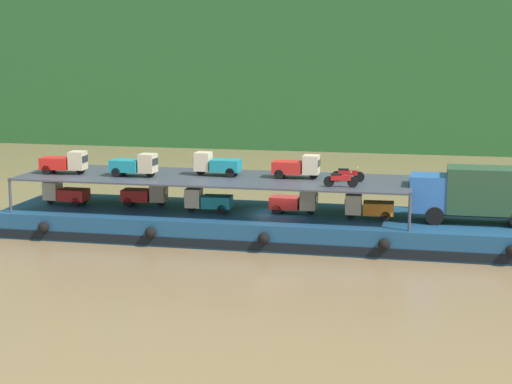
# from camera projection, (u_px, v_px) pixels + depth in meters

# --- Properties ---
(ground_plane) EXTENTS (400.00, 400.00, 0.00)m
(ground_plane) POSITION_uv_depth(u_px,v_px,m) (277.00, 238.00, 49.93)
(ground_plane) COLOR olive
(cargo_barge) EXTENTS (32.42, 7.80, 1.50)m
(cargo_barge) POSITION_uv_depth(u_px,v_px,m) (277.00, 226.00, 49.78)
(cargo_barge) COLOR navy
(cargo_barge) RESTS_ON ground
(covered_lorry) EXTENTS (7.88, 2.36, 3.10)m
(covered_lorry) POSITION_uv_depth(u_px,v_px,m) (477.00, 193.00, 46.69)
(covered_lorry) COLOR #285BA3
(covered_lorry) RESTS_ON cargo_barge
(cargo_rack) EXTENTS (23.22, 6.48, 2.00)m
(cargo_rack) POSITION_uv_depth(u_px,v_px,m) (214.00, 178.00, 50.14)
(cargo_rack) COLOR #383D47
(cargo_rack) RESTS_ON cargo_barge
(mini_truck_lower_stern) EXTENTS (2.76, 1.24, 1.38)m
(mini_truck_lower_stern) POSITION_uv_depth(u_px,v_px,m) (65.00, 193.00, 52.21)
(mini_truck_lower_stern) COLOR red
(mini_truck_lower_stern) RESTS_ON cargo_barge
(mini_truck_lower_aft) EXTENTS (2.79, 1.30, 1.38)m
(mini_truck_lower_aft) POSITION_uv_depth(u_px,v_px,m) (145.00, 194.00, 51.85)
(mini_truck_lower_aft) COLOR red
(mini_truck_lower_aft) RESTS_ON cargo_barge
(mini_truck_lower_mid) EXTENTS (2.79, 1.28, 1.38)m
(mini_truck_lower_mid) POSITION_uv_depth(u_px,v_px,m) (208.00, 200.00, 49.86)
(mini_truck_lower_mid) COLOR teal
(mini_truck_lower_mid) RESTS_ON cargo_barge
(mini_truck_lower_fore) EXTENTS (2.76, 1.24, 1.38)m
(mini_truck_lower_fore) POSITION_uv_depth(u_px,v_px,m) (295.00, 202.00, 49.43)
(mini_truck_lower_fore) COLOR red
(mini_truck_lower_fore) RESTS_ON cargo_barge
(mini_truck_lower_bow) EXTENTS (2.80, 1.30, 1.38)m
(mini_truck_lower_bow) POSITION_uv_depth(u_px,v_px,m) (368.00, 207.00, 47.90)
(mini_truck_lower_bow) COLOR orange
(mini_truck_lower_bow) RESTS_ON cargo_barge
(mini_truck_upper_stern) EXTENTS (2.78, 1.27, 1.38)m
(mini_truck_upper_stern) POSITION_uv_depth(u_px,v_px,m) (65.00, 162.00, 51.30)
(mini_truck_upper_stern) COLOR red
(mini_truck_upper_stern) RESTS_ON cargo_rack
(mini_truck_upper_mid) EXTENTS (2.78, 1.27, 1.38)m
(mini_truck_upper_mid) POSITION_uv_depth(u_px,v_px,m) (135.00, 165.00, 50.23)
(mini_truck_upper_mid) COLOR teal
(mini_truck_upper_mid) RESTS_ON cargo_rack
(mini_truck_upper_fore) EXTENTS (2.75, 1.21, 1.38)m
(mini_truck_upper_fore) POSITION_uv_depth(u_px,v_px,m) (217.00, 164.00, 50.56)
(mini_truck_upper_fore) COLOR teal
(mini_truck_upper_fore) RESTS_ON cargo_rack
(mini_truck_upper_bow) EXTENTS (2.75, 1.21, 1.38)m
(mini_truck_upper_bow) POSITION_uv_depth(u_px,v_px,m) (297.00, 167.00, 49.58)
(mini_truck_upper_bow) COLOR red
(mini_truck_upper_bow) RESTS_ON cargo_rack
(motorcycle_upper_port) EXTENTS (1.90, 0.55, 0.87)m
(motorcycle_upper_port) POSITION_uv_depth(u_px,v_px,m) (340.00, 179.00, 46.55)
(motorcycle_upper_port) COLOR black
(motorcycle_upper_port) RESTS_ON cargo_rack
(motorcycle_upper_centre) EXTENTS (1.90, 0.55, 0.87)m
(motorcycle_upper_centre) POSITION_uv_depth(u_px,v_px,m) (347.00, 174.00, 48.38)
(motorcycle_upper_centre) COLOR black
(motorcycle_upper_centre) RESTS_ON cargo_rack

